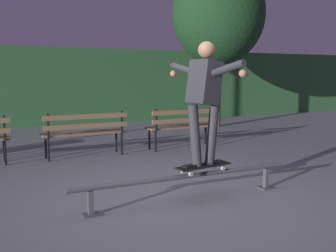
{
  "coord_description": "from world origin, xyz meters",
  "views": [
    {
      "loc": [
        -2.35,
        -4.37,
        1.58
      ],
      "look_at": [
        0.11,
        0.7,
        0.85
      ],
      "focal_mm": 42.55,
      "sensor_mm": 36.0,
      "label": 1
    }
  ],
  "objects_px": {
    "tree_far_right": "(219,14)",
    "park_bench_left_center": "(85,130)",
    "grind_rail": "(188,179)",
    "park_bench_right_center": "(184,124)",
    "skateboard": "(203,166)",
    "skateboarder": "(204,93)"
  },
  "relations": [
    {
      "from": "tree_far_right",
      "to": "park_bench_left_center",
      "type": "bearing_deg",
      "value": -149.89
    },
    {
      "from": "tree_far_right",
      "to": "grind_rail",
      "type": "bearing_deg",
      "value": -125.74
    },
    {
      "from": "park_bench_right_center",
      "to": "skateboard",
      "type": "bearing_deg",
      "value": -114.1
    },
    {
      "from": "grind_rail",
      "to": "tree_far_right",
      "type": "xyz_separation_m",
      "value": [
        4.29,
        5.96,
        3.08
      ]
    },
    {
      "from": "park_bench_right_center",
      "to": "tree_far_right",
      "type": "relative_size",
      "value": 0.33
    },
    {
      "from": "park_bench_left_center",
      "to": "grind_rail",
      "type": "bearing_deg",
      "value": -81.29
    },
    {
      "from": "grind_rail",
      "to": "tree_far_right",
      "type": "distance_m",
      "value": 7.96
    },
    {
      "from": "grind_rail",
      "to": "skateboarder",
      "type": "xyz_separation_m",
      "value": [
        0.23,
        0.0,
        1.08
      ]
    },
    {
      "from": "grind_rail",
      "to": "park_bench_left_center",
      "type": "distance_m",
      "value": 3.24
    },
    {
      "from": "skateboarder",
      "to": "grind_rail",
      "type": "bearing_deg",
      "value": -179.89
    },
    {
      "from": "skateboarder",
      "to": "tree_far_right",
      "type": "height_order",
      "value": "tree_far_right"
    },
    {
      "from": "park_bench_left_center",
      "to": "park_bench_right_center",
      "type": "xyz_separation_m",
      "value": [
        2.14,
        0.0,
        0.0
      ]
    },
    {
      "from": "grind_rail",
      "to": "park_bench_left_center",
      "type": "height_order",
      "value": "park_bench_left_center"
    },
    {
      "from": "grind_rail",
      "to": "skateboarder",
      "type": "distance_m",
      "value": 1.11
    },
    {
      "from": "grind_rail",
      "to": "skateboard",
      "type": "distance_m",
      "value": 0.27
    },
    {
      "from": "tree_far_right",
      "to": "park_bench_right_center",
      "type": "bearing_deg",
      "value": -133.6
    },
    {
      "from": "grind_rail",
      "to": "park_bench_left_center",
      "type": "bearing_deg",
      "value": 98.71
    },
    {
      "from": "grind_rail",
      "to": "park_bench_right_center",
      "type": "distance_m",
      "value": 3.6
    },
    {
      "from": "skateboard",
      "to": "tree_far_right",
      "type": "relative_size",
      "value": 0.16
    },
    {
      "from": "park_bench_right_center",
      "to": "grind_rail",
      "type": "bearing_deg",
      "value": -117.37
    },
    {
      "from": "skateboard",
      "to": "park_bench_left_center",
      "type": "bearing_deg",
      "value": 102.6
    },
    {
      "from": "skateboard",
      "to": "skateboarder",
      "type": "relative_size",
      "value": 0.51
    }
  ]
}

